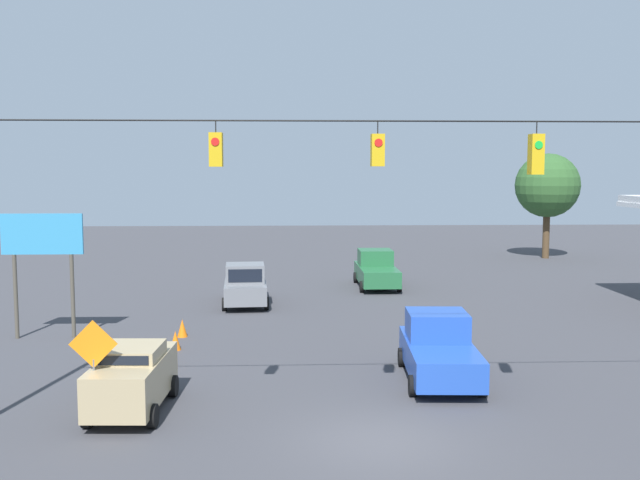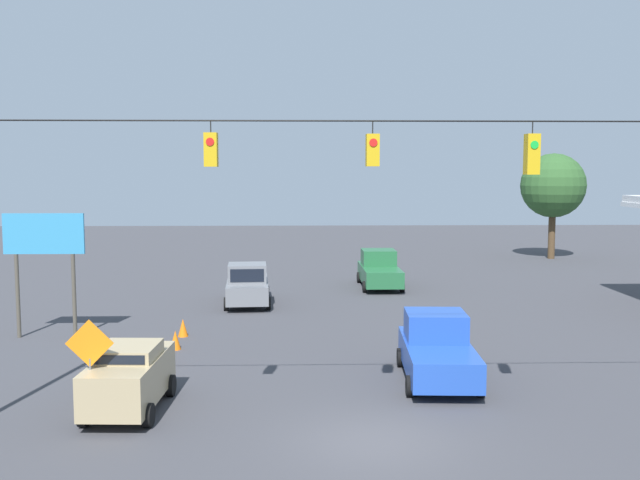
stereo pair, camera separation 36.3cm
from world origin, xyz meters
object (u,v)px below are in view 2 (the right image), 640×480
traffic_cone_fourth (175,340)px  pickup_truck_grey_withflow_far (247,285)px  pickup_truck_blue_crossing_near (437,350)px  work_zone_sign (90,352)px  overhead_signal_span (375,228)px  sedan_tan_parked_shoulder (129,376)px  traffic_cone_fifth (183,328)px  tree_horizon_left (553,186)px  traffic_cone_nearest (140,389)px  roadside_billboard (44,247)px  traffic_cone_second (155,372)px  traffic_cone_third (165,354)px  pickup_truck_green_oncoming_deep (379,270)px

traffic_cone_fourth → pickup_truck_grey_withflow_far: bearing=-102.8°
pickup_truck_grey_withflow_far → pickup_truck_blue_crossing_near: size_ratio=1.01×
pickup_truck_grey_withflow_far → work_zone_sign: work_zone_sign is taller
overhead_signal_span → sedan_tan_parked_shoulder: bearing=-15.5°
overhead_signal_span → traffic_cone_fifth: size_ratio=29.64×
pickup_truck_grey_withflow_far → tree_horizon_left: (-21.91, -18.18, 4.58)m
traffic_cone_nearest → pickup_truck_grey_withflow_far: bearing=-97.7°
overhead_signal_span → work_zone_sign: (7.42, -0.71, -3.30)m
tree_horizon_left → sedan_tan_parked_shoulder: bearing=54.8°
pickup_truck_blue_crossing_near → roadside_billboard: (14.64, -6.27, 2.69)m
traffic_cone_second → traffic_cone_fourth: 4.24m
traffic_cone_second → tree_horizon_left: tree_horizon_left is taller
tree_horizon_left → roadside_billboard: bearing=40.3°
overhead_signal_span → work_zone_sign: bearing=-5.5°
pickup_truck_grey_withflow_far → tree_horizon_left: bearing=-140.3°
overhead_signal_span → traffic_cone_fourth: overhead_signal_span is taller
overhead_signal_span → traffic_cone_fourth: 11.96m
traffic_cone_second → traffic_cone_fifth: (0.14, -6.37, 0.00)m
overhead_signal_span → traffic_cone_third: overhead_signal_span is taller
pickup_truck_grey_withflow_far → traffic_cone_third: pickup_truck_grey_withflow_far is taller
pickup_truck_green_oncoming_deep → traffic_cone_fourth: (9.30, 14.24, -0.61)m
traffic_cone_fourth → traffic_cone_fifth: (0.06, -2.13, 0.00)m
traffic_cone_nearest → work_zone_sign: work_zone_sign is taller
pickup_truck_green_oncoming_deep → traffic_cone_fifth: (9.36, 12.11, -0.61)m
pickup_truck_green_oncoming_deep → traffic_cone_nearest: size_ratio=7.36×
traffic_cone_fourth → roadside_billboard: bearing=-21.3°
overhead_signal_span → pickup_truck_green_oncoming_deep: bearing=-96.7°
sedan_tan_parked_shoulder → traffic_cone_fourth: sedan_tan_parked_shoulder is taller
traffic_cone_fourth → tree_horizon_left: size_ratio=0.09×
pickup_truck_blue_crossing_near → sedan_tan_parked_shoulder: (9.20, 2.72, -0.00)m
tree_horizon_left → work_zone_sign: bearing=54.8°
roadside_billboard → pickup_truck_grey_withflow_far: bearing=-137.8°
tree_horizon_left → pickup_truck_blue_crossing_near: bearing=64.6°
traffic_cone_fourth → traffic_cone_fifth: 2.13m
pickup_truck_green_oncoming_deep → traffic_cone_fifth: 15.32m
overhead_signal_span → traffic_cone_third: bearing=-45.3°
traffic_cone_fifth → overhead_signal_span: bearing=121.6°
sedan_tan_parked_shoulder → work_zone_sign: bearing=57.0°
traffic_cone_third → work_zone_sign: work_zone_sign is taller
traffic_cone_second → traffic_cone_fourth: size_ratio=1.00×
overhead_signal_span → traffic_cone_nearest: size_ratio=29.64×
pickup_truck_blue_crossing_near → tree_horizon_left: size_ratio=0.64×
pickup_truck_grey_withflow_far → pickup_truck_green_oncoming_deep: (-7.24, -5.20, 0.00)m
pickup_truck_grey_withflow_far → traffic_cone_third: size_ratio=7.14×
traffic_cone_nearest → traffic_cone_fourth: bearing=-89.9°
roadside_billboard → work_zone_sign: size_ratio=1.77×
pickup_truck_green_oncoming_deep → traffic_cone_nearest: (9.29, 20.26, -0.61)m
traffic_cone_third → traffic_cone_fourth: bearing=-89.9°
traffic_cone_fourth → tree_horizon_left: bearing=-131.4°
traffic_cone_nearest → traffic_cone_second: size_ratio=1.00×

